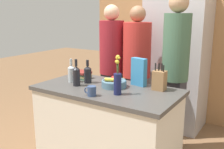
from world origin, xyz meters
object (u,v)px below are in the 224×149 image
(cereal_box, at_px, (139,72))
(refrigerator, at_px, (176,61))
(person_in_red_tee, at_px, (175,65))
(bottle_oil, at_px, (76,75))
(flower_vase, at_px, (117,81))
(person_in_blue, at_px, (137,66))
(knife_block, at_px, (159,80))
(fruit_bowl, at_px, (114,82))
(book_stack, at_px, (82,75))
(person_at_sink, at_px, (112,62))
(bottle_wine, at_px, (88,74))
(bottle_vinegar, at_px, (71,73))
(coffee_mug, at_px, (91,91))

(cereal_box, bearing_deg, refrigerator, 90.85)
(refrigerator, xyz_separation_m, person_in_red_tee, (0.25, -0.75, 0.10))
(refrigerator, bearing_deg, bottle_oil, -108.39)
(flower_vase, distance_m, person_in_blue, 0.99)
(refrigerator, xyz_separation_m, knife_block, (0.26, -1.23, 0.03))
(person_in_blue, bearing_deg, fruit_bowl, -103.28)
(book_stack, xyz_separation_m, bottle_oil, (0.15, -0.27, 0.07))
(knife_block, relative_size, cereal_box, 0.93)
(knife_block, distance_m, person_in_red_tee, 0.48)
(bottle_oil, bearing_deg, person_in_red_tee, 46.31)
(person_at_sink, bearing_deg, bottle_wine, -82.95)
(knife_block, xyz_separation_m, bottle_wine, (-0.75, -0.17, 0.00))
(cereal_box, xyz_separation_m, person_at_sink, (-0.67, 0.53, -0.05))
(refrigerator, bearing_deg, bottle_wine, -109.33)
(person_in_red_tee, bearing_deg, bottle_vinegar, -131.57)
(knife_block, relative_size, bottle_oil, 0.96)
(book_stack, bearing_deg, person_in_blue, 60.93)
(fruit_bowl, bearing_deg, coffee_mug, -92.81)
(refrigerator, xyz_separation_m, bottle_vinegar, (-0.65, -1.47, 0.03))
(refrigerator, height_order, person_in_blue, refrigerator)
(flower_vase, relative_size, person_at_sink, 0.21)
(cereal_box, height_order, bottle_oil, cereal_box)
(cereal_box, bearing_deg, bottle_wine, -158.39)
(bottle_wine, bearing_deg, refrigerator, 70.67)
(flower_vase, height_order, person_at_sink, person_at_sink)
(coffee_mug, bearing_deg, flower_vase, 42.40)
(refrigerator, distance_m, fruit_bowl, 1.39)
(knife_block, bearing_deg, coffee_mug, -131.14)
(flower_vase, xyz_separation_m, book_stack, (-0.66, 0.29, -0.09))
(cereal_box, bearing_deg, bottle_oil, -146.31)
(knife_block, xyz_separation_m, bottle_vinegar, (-0.91, -0.24, 0.00))
(bottle_wine, xyz_separation_m, person_at_sink, (-0.17, 0.73, -0.01))
(fruit_bowl, xyz_separation_m, bottle_wine, (-0.32, -0.02, 0.05))
(bottle_vinegar, relative_size, person_in_blue, 0.15)
(knife_block, height_order, book_stack, knife_block)
(flower_vase, height_order, book_stack, flower_vase)
(refrigerator, xyz_separation_m, flower_vase, (-0.01, -1.58, 0.07))
(refrigerator, distance_m, coffee_mug, 1.75)
(bottle_vinegar, bearing_deg, knife_block, 14.74)
(bottle_vinegar, xyz_separation_m, bottle_wine, (0.16, 0.07, -0.00))
(flower_vase, relative_size, bottle_wine, 1.48)
(book_stack, distance_m, person_in_red_tee, 1.06)
(refrigerator, height_order, bottle_vinegar, refrigerator)
(fruit_bowl, bearing_deg, person_in_red_tee, 56.53)
(fruit_bowl, height_order, coffee_mug, fruit_bowl)
(knife_block, xyz_separation_m, cereal_box, (-0.24, 0.03, 0.05))
(refrigerator, relative_size, bottle_oil, 6.88)
(person_at_sink, distance_m, person_in_red_tee, 0.91)
(flower_vase, xyz_separation_m, bottle_vinegar, (-0.65, 0.11, -0.03))
(knife_block, bearing_deg, fruit_bowl, -160.88)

